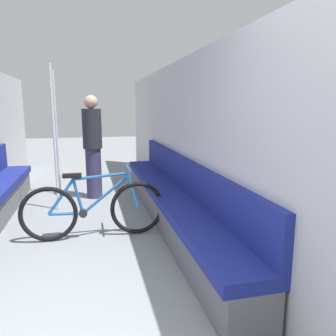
% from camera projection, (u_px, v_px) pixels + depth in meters
% --- Properties ---
extents(wall_right, '(0.10, 8.79, 2.06)m').
position_uv_depth(wall_right, '(188.00, 141.00, 4.16)').
color(wall_right, '#B2B2B7').
rests_on(wall_right, ground).
extents(bench_seat_row_right, '(0.44, 4.48, 0.84)m').
position_uv_depth(bench_seat_row_right, '(171.00, 202.00, 4.12)').
color(bench_seat_row_right, '#5B5B60').
rests_on(bench_seat_row_right, ground).
extents(bicycle, '(1.59, 0.46, 0.80)m').
position_uv_depth(bicycle, '(94.00, 209.00, 3.66)').
color(bicycle, black).
rests_on(bicycle, ground).
extents(grab_pole_near, '(0.08, 0.08, 2.04)m').
position_uv_depth(grab_pole_near, '(57.00, 136.00, 5.42)').
color(grab_pole_near, gray).
rests_on(grab_pole_near, ground).
extents(grab_pole_far, '(0.08, 0.08, 2.04)m').
position_uv_depth(grab_pole_far, '(55.00, 141.00, 4.56)').
color(grab_pole_far, gray).
rests_on(grab_pole_far, ground).
extents(passenger_standing, '(0.30, 0.30, 1.64)m').
position_uv_depth(passenger_standing, '(93.00, 146.00, 5.22)').
color(passenger_standing, '#332D4C').
rests_on(passenger_standing, ground).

